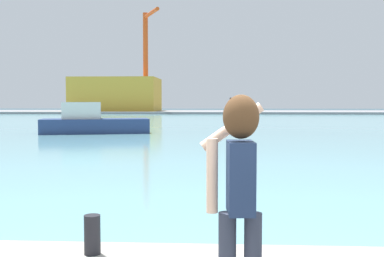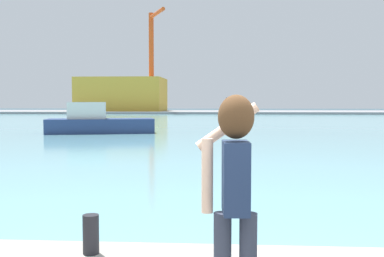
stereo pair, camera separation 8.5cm
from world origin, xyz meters
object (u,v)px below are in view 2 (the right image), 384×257
harbor_bollard (91,234)px  boat_moored (97,122)px  warehouse_left (123,95)px  port_crane (152,54)px  person_photographer (234,182)px

harbor_bollard → boat_moored: size_ratio=0.05×
harbor_bollard → warehouse_left: (-19.72, 90.71, 3.07)m
boat_moored → warehouse_left: 64.16m
harbor_bollard → port_crane: size_ratio=0.02×
warehouse_left → port_crane: bearing=-26.4°
person_photographer → boat_moored: size_ratio=0.22×
person_photographer → warehouse_left: (-21.27, 92.09, 2.22)m
port_crane → boat_moored: bearing=-85.0°
person_photographer → port_crane: 90.44m
harbor_bollard → port_crane: port_crane is taller
warehouse_left → boat_moored: bearing=-79.1°
harbor_bollard → port_crane: (-12.87, 87.30, 11.11)m
person_photographer → port_crane: (-14.42, 88.69, 10.27)m
boat_moored → warehouse_left: bearing=87.0°
boat_moored → harbor_bollard: bearing=-88.4°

